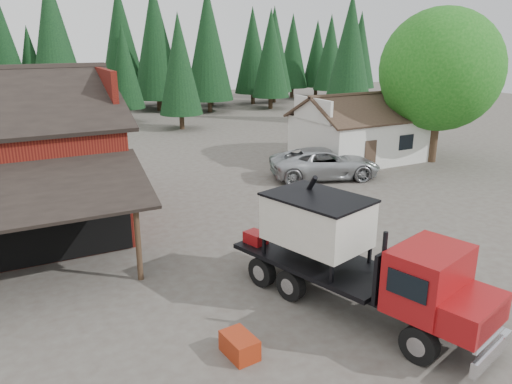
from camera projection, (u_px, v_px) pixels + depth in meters
name	position (u px, v px, depth m)	size (l,w,h in m)	color
ground	(304.00, 270.00, 18.62)	(120.00, 120.00, 0.00)	#4E453D
farmhouse	(359.00, 136.00, 34.87)	(8.60, 6.42, 4.65)	silver
deciduous_tree	(441.00, 74.00, 32.83)	(8.00, 8.00, 10.20)	#382619
conifer_backdrop	(92.00, 116.00, 54.05)	(76.00, 16.00, 16.00)	black
near_pine_b	(179.00, 64.00, 44.83)	(3.96, 3.96, 10.40)	#382619
near_pine_c	(350.00, 51.00, 48.28)	(4.84, 4.84, 12.40)	#382619
near_pine_d	(54.00, 47.00, 43.30)	(5.28, 5.28, 13.40)	#382619
feed_truck	(354.00, 255.00, 15.49)	(4.66, 9.06, 3.95)	black
silver_car	(325.00, 163.00, 30.34)	(3.07, 6.65, 1.85)	#AAADB1
equip_box	(240.00, 346.00, 13.56)	(0.70, 1.10, 0.60)	maroon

